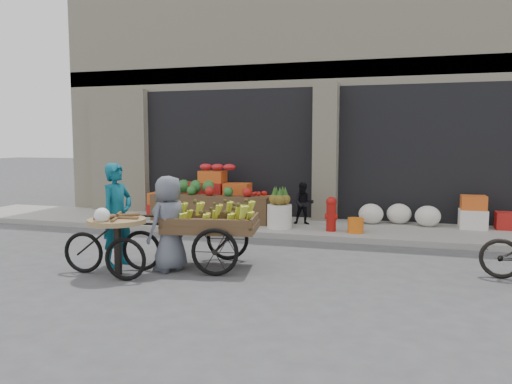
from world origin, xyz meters
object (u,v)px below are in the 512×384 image
(pineapple_bin, at_px, (280,216))
(banana_cart, at_px, (208,221))
(tricycle_cart, at_px, (117,237))
(vendor_grey, at_px, (169,223))
(fire_hydrant, at_px, (331,213))
(vendor_woman, at_px, (117,215))
(seated_person, at_px, (304,203))
(orange_bucket, at_px, (356,225))

(pineapple_bin, height_order, banana_cart, banana_cart)
(tricycle_cart, distance_m, vendor_grey, 0.78)
(fire_hydrant, bearing_deg, pineapple_bin, 177.40)
(vendor_woman, distance_m, vendor_grey, 0.90)
(fire_hydrant, relative_size, vendor_woman, 0.44)
(banana_cart, bearing_deg, tricycle_cart, -153.77)
(banana_cart, bearing_deg, pineapple_bin, 73.41)
(seated_person, xyz_separation_m, vendor_woman, (-2.19, -3.96, 0.23))
(seated_person, height_order, vendor_grey, vendor_grey)
(pineapple_bin, xyz_separation_m, vendor_grey, (-0.90, -3.39, 0.35))
(vendor_woman, relative_size, vendor_grey, 1.12)
(vendor_woman, height_order, tricycle_cart, vendor_woman)
(orange_bucket, xyz_separation_m, seated_person, (-1.20, 0.70, 0.31))
(vendor_grey, bearing_deg, seated_person, -176.18)
(fire_hydrant, distance_m, banana_cart, 3.35)
(pineapple_bin, xyz_separation_m, vendor_woman, (-1.79, -3.36, 0.44))
(pineapple_bin, bearing_deg, banana_cart, -97.45)
(fire_hydrant, relative_size, banana_cart, 0.28)
(seated_person, distance_m, vendor_woman, 4.54)
(pineapple_bin, height_order, seated_person, seated_person)
(orange_bucket, distance_m, seated_person, 1.42)
(pineapple_bin, distance_m, seated_person, 0.75)
(vendor_woman, xyz_separation_m, vendor_grey, (0.90, -0.02, -0.09))
(orange_bucket, xyz_separation_m, vendor_grey, (-2.50, -3.29, 0.45))
(orange_bucket, height_order, vendor_grey, vendor_grey)
(pineapple_bin, relative_size, banana_cart, 0.21)
(orange_bucket, height_order, vendor_woman, vendor_woman)
(banana_cart, height_order, tricycle_cart, banana_cart)
(banana_cart, relative_size, vendor_woman, 1.54)
(vendor_grey, bearing_deg, pineapple_bin, -172.99)
(fire_hydrant, xyz_separation_m, seated_person, (-0.70, 0.65, 0.08))
(vendor_woman, xyz_separation_m, tricycle_cart, (0.28, -0.47, -0.25))
(pineapple_bin, height_order, fire_hydrant, fire_hydrant)
(orange_bucket, bearing_deg, seated_person, 149.74)
(seated_person, height_order, banana_cart, seated_person)
(vendor_grey, bearing_deg, tricycle_cart, -32.83)
(banana_cart, xyz_separation_m, vendor_woman, (-1.40, -0.33, 0.09))
(orange_bucket, relative_size, vendor_grey, 0.22)
(tricycle_cart, bearing_deg, banana_cart, 29.37)
(pineapple_bin, bearing_deg, tricycle_cart, -111.62)
(pineapple_bin, xyz_separation_m, banana_cart, (-0.40, -3.03, 0.36))
(vendor_woman, height_order, vendor_grey, vendor_woman)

